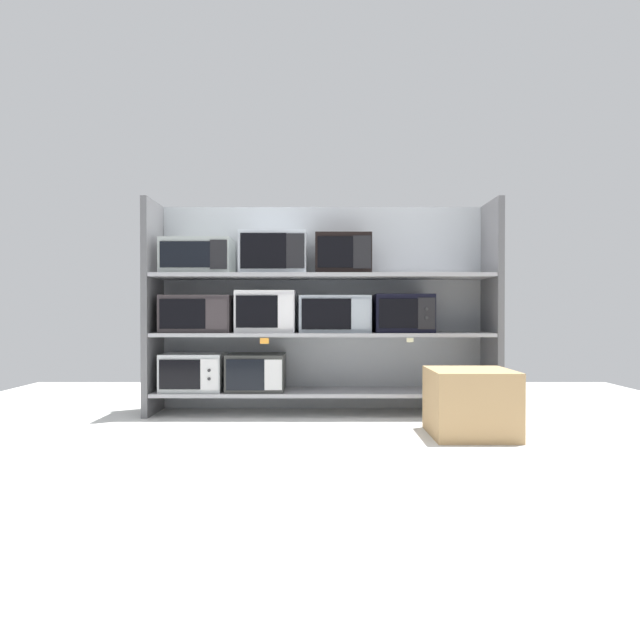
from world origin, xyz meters
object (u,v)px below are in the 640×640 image
Objects in this scene: microwave_2 at (196,314)px; microwave_1 at (254,372)px; microwave_0 at (191,372)px; microwave_4 at (332,314)px; microwave_6 at (195,257)px; microwave_7 at (271,253)px; shipping_carton at (468,402)px; microwave_3 at (264,312)px; microwave_8 at (340,255)px; microwave_5 at (400,313)px.

microwave_1 is at bearing -0.02° from microwave_2.
microwave_4 reaches higher than microwave_0.
microwave_4 is at bearing -0.02° from microwave_6.
microwave_0 is 0.85× the size of microwave_4.
microwave_2 is 0.98× the size of microwave_4.
microwave_2 is 1.06× the size of microwave_7.
microwave_4 reaches higher than shipping_carton.
microwave_6 is at bearing 179.98° from microwave_4.
microwave_0 is at bearing -179.63° from microwave_6.
microwave_2 reaches higher than microwave_4.
microwave_3 is 0.71m from microwave_6.
microwave_2 is (-0.47, 0.00, 0.47)m from microwave_1.
microwave_0 is at bearing -179.99° from microwave_3.
microwave_7 is (0.61, -0.00, 0.49)m from microwave_2.
microwave_6 is (-0.00, 0.00, 0.46)m from microwave_2.
microwave_4 is at bearing -0.02° from microwave_3.
microwave_3 is at bearing -0.01° from microwave_6.
microwave_0 is 1.15m from microwave_7.
microwave_8 is (0.62, -0.00, 0.46)m from microwave_3.
microwave_7 is 1.91m from shipping_carton.
microwave_2 is at bearing 179.99° from microwave_4.
microwave_5 is 1.72m from microwave_6.
microwave_0 is 0.47m from microwave_2.
microwave_6 reaches higher than microwave_4.
microwave_4 is (1.10, -0.00, -0.00)m from microwave_2.
microwave_5 is at bearing 0.00° from microwave_0.
microwave_1 is 0.50m from microwave_3.
microwave_8 is at bearing -0.00° from microwave_3.
microwave_8 is 1.56m from shipping_carton.
microwave_7 is (0.61, -0.00, 0.03)m from microwave_6.
microwave_5 is at bearing -0.00° from microwave_6.
microwave_5 is at bearing 0.00° from microwave_2.
microwave_2 is 1.01× the size of microwave_6.
microwave_1 is 0.81× the size of microwave_4.
microwave_6 reaches higher than microwave_2.
microwave_0 is at bearing 179.98° from microwave_1.
microwave_2 is at bearing 179.98° from microwave_7.
microwave_5 is 0.84× the size of microwave_6.
microwave_3 is (0.58, 0.00, 0.49)m from microwave_0.
microwave_8 is (0.56, 0.00, -0.01)m from microwave_7.
microwave_6 is 1.17m from microwave_8.
microwave_5 reaches higher than microwave_1.
microwave_6 reaches higher than microwave_1.
microwave_3 is at bearing 0.01° from microwave_0.
microwave_5 is at bearing 0.01° from microwave_1.
microwave_8 is at bearing 0.02° from microwave_1.
microwave_2 is 1.21× the size of microwave_5.
microwave_5 is 1.05× the size of microwave_8.
shipping_carton is (1.98, -0.80, -0.59)m from microwave_2.
microwave_6 is 2.38m from shipping_carton.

